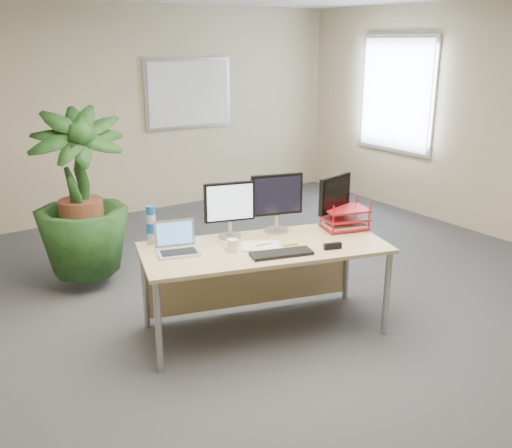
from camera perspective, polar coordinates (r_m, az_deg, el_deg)
floor at (r=4.59m, az=3.61°, el=-11.39°), size 8.00×8.00×0.00m
back_wall at (r=7.62m, az=-14.99°, el=10.57°), size 7.00×0.04×2.70m
whiteboard at (r=8.04m, az=-6.75°, el=12.83°), size 1.30×0.04×0.95m
window at (r=8.08m, az=13.84°, el=12.47°), size 0.04×1.30×1.55m
desk at (r=4.55m, az=0.44°, el=-3.59°), size 2.04×1.28×0.73m
floor_plant at (r=5.49m, az=-17.07°, el=1.32°), size 1.04×1.04×1.50m
monitor_left at (r=4.53m, az=-2.66°, el=1.79°), size 0.40×0.19×0.45m
monitor_right at (r=4.66m, az=2.09°, el=2.51°), size 0.43×0.20×0.49m
monitor_dark at (r=4.83m, az=7.88°, el=2.61°), size 0.40×0.18×0.44m
laptop at (r=4.32m, az=-7.94°, el=-1.99°), size 0.37×0.34×0.22m
keyboard at (r=4.22m, az=2.57°, el=-2.95°), size 0.49×0.27×0.03m
coffee_mug at (r=4.29m, az=-2.43°, el=-2.12°), size 0.12×0.08×0.09m
spiral_notebook at (r=4.39m, az=0.49°, el=-2.21°), size 0.36×0.34×0.01m
orange_pen at (r=4.39m, az=0.78°, el=-2.06°), size 0.13×0.02×0.01m
yellow_highlighter at (r=4.42m, az=3.47°, el=-2.06°), size 0.12×0.04×0.02m
water_bottle at (r=4.49m, az=-10.43°, el=-0.17°), size 0.08×0.08×0.31m
letter_tray at (r=4.85m, az=8.85°, el=0.43°), size 0.42×0.36×0.17m
stapler at (r=4.37m, az=7.67°, el=-2.21°), size 0.14×0.07×0.05m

